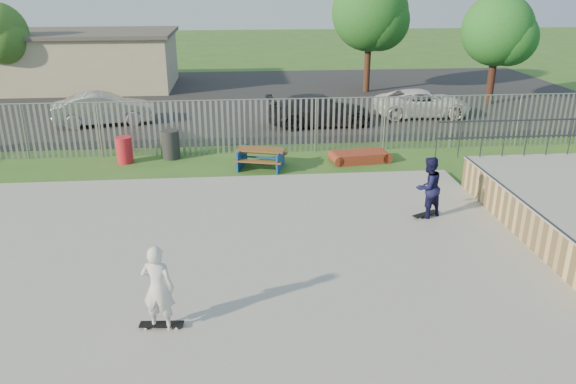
{
  "coord_description": "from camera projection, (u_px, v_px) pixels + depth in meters",
  "views": [
    {
      "loc": [
        0.74,
        -11.04,
        6.16
      ],
      "look_at": [
        1.94,
        2.0,
        1.1
      ],
      "focal_mm": 35.0,
      "sensor_mm": 36.0,
      "label": 1
    }
  ],
  "objects": [
    {
      "name": "skater_navy",
      "position": [
        428.0,
        187.0,
        14.71
      ],
      "size": [
        1.0,
        0.92,
        1.65
      ],
      "primitive_type": "imported",
      "rotation": [
        0.0,
        0.0,
        3.62
      ],
      "color": "#13123A",
      "rests_on": "concrete_slab"
    },
    {
      "name": "funbox",
      "position": [
        360.0,
        157.0,
        19.83
      ],
      "size": [
        1.87,
        1.1,
        0.35
      ],
      "rotation": [
        0.0,
        0.0,
        0.13
      ],
      "color": "maroon",
      "rests_on": "ground"
    },
    {
      "name": "ground",
      "position": [
        209.0,
        274.0,
        12.42
      ],
      "size": [
        120.0,
        120.0,
        0.0
      ],
      "primitive_type": "plane",
      "color": "#346021",
      "rests_on": "ground"
    },
    {
      "name": "trash_bin_red",
      "position": [
        124.0,
        150.0,
        19.62
      ],
      "size": [
        0.55,
        0.55,
        0.92
      ],
      "primitive_type": "cylinder",
      "color": "red",
      "rests_on": "ground"
    },
    {
      "name": "trash_bin_grey",
      "position": [
        171.0,
        145.0,
        20.07
      ],
      "size": [
        0.62,
        0.62,
        1.03
      ],
      "primitive_type": "cylinder",
      "color": "#262629",
      "rests_on": "ground"
    },
    {
      "name": "car_silver",
      "position": [
        104.0,
        109.0,
        24.55
      ],
      "size": [
        4.43,
        2.32,
        1.39
      ],
      "primitive_type": "imported",
      "rotation": [
        0.0,
        0.0,
        1.78
      ],
      "color": "#B8B8BE",
      "rests_on": "parking_lot"
    },
    {
      "name": "car_dark",
      "position": [
        320.0,
        110.0,
        24.4
      ],
      "size": [
        4.72,
        2.18,
        1.34
      ],
      "primitive_type": "imported",
      "rotation": [
        0.0,
        0.0,
        1.64
      ],
      "color": "black",
      "rests_on": "parking_lot"
    },
    {
      "name": "car_white",
      "position": [
        423.0,
        103.0,
        26.01
      ],
      "size": [
        4.45,
        2.09,
        1.23
      ],
      "primitive_type": "imported",
      "rotation": [
        0.0,
        0.0,
        1.58
      ],
      "color": "white",
      "rests_on": "parking_lot"
    },
    {
      "name": "skateboard_b",
      "position": [
        162.0,
        325.0,
        10.25
      ],
      "size": [
        0.81,
        0.26,
        0.08
      ],
      "rotation": [
        0.0,
        0.0,
        -0.07
      ],
      "color": "black",
      "rests_on": "concrete_slab"
    },
    {
      "name": "building",
      "position": [
        85.0,
        60.0,
        32.52
      ],
      "size": [
        10.4,
        6.4,
        3.2
      ],
      "color": "#B4A98A",
      "rests_on": "ground"
    },
    {
      "name": "tree_mid",
      "position": [
        370.0,
        13.0,
        30.3
      ],
      "size": [
        4.13,
        4.13,
        6.38
      ],
      "color": "#46281C",
      "rests_on": "ground"
    },
    {
      "name": "fence",
      "position": [
        248.0,
        165.0,
        16.4
      ],
      "size": [
        26.04,
        16.02,
        2.0
      ],
      "color": "gray",
      "rests_on": "ground"
    },
    {
      "name": "concrete_slab",
      "position": [
        209.0,
        271.0,
        12.39
      ],
      "size": [
        15.0,
        12.0,
        0.15
      ],
      "primitive_type": "cube",
      "color": "#989893",
      "rests_on": "ground"
    },
    {
      "name": "skater_white",
      "position": [
        158.0,
        288.0,
        9.97
      ],
      "size": [
        0.68,
        0.53,
        1.65
      ],
      "primitive_type": "imported",
      "rotation": [
        0.0,
        0.0,
        2.9
      ],
      "color": "silver",
      "rests_on": "concrete_slab"
    },
    {
      "name": "tree_right",
      "position": [
        498.0,
        30.0,
        27.63
      ],
      "size": [
        3.52,
        3.52,
        5.43
      ],
      "color": "#3C2018",
      "rests_on": "ground"
    },
    {
      "name": "skateboard_a",
      "position": [
        425.0,
        215.0,
        15.0
      ],
      "size": [
        0.8,
        0.54,
        0.08
      ],
      "rotation": [
        0.0,
        0.0,
        0.47
      ],
      "color": "black",
      "rests_on": "concrete_slab"
    },
    {
      "name": "picnic_table",
      "position": [
        261.0,
        158.0,
        19.11
      ],
      "size": [
        1.91,
        1.71,
        0.68
      ],
      "rotation": [
        0.0,
        0.0,
        -0.27
      ],
      "color": "brown",
      "rests_on": "ground"
    },
    {
      "name": "parking_lot",
      "position": [
        223.0,
        98.0,
        30.06
      ],
      "size": [
        40.0,
        18.0,
        0.02
      ],
      "primitive_type": "cube",
      "color": "black",
      "rests_on": "ground"
    }
  ]
}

